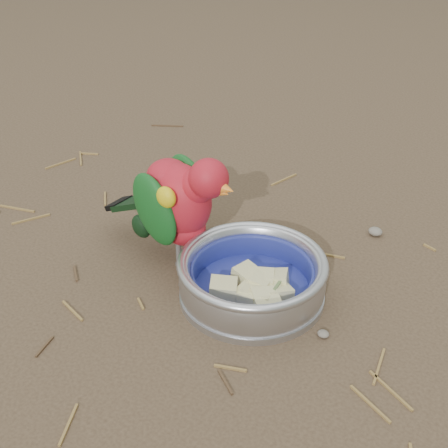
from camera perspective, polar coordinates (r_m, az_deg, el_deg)
The scene contains 6 objects.
ground at distance 0.88m, azimuth -4.55°, elevation -6.07°, with size 60.00×60.00×0.00m, color #4B3929.
food_bowl at distance 0.87m, azimuth 2.55°, elevation -6.20°, with size 0.20×0.20×0.02m, color #B2B2BA.
bowl_wall at distance 0.85m, azimuth 2.60°, elevation -4.61°, with size 0.20×0.20×0.04m, color #B2B2BA, non-canonical shape.
fruit_wedges at distance 0.85m, azimuth 2.59°, elevation -4.98°, with size 0.12×0.12×0.03m, color beige, non-canonical shape.
lory_parrot at distance 0.90m, azimuth -4.01°, elevation 1.38°, with size 0.10×0.21×0.17m, color #AD1724, non-canonical shape.
ground_debris at distance 0.94m, azimuth -3.46°, elevation -2.94°, with size 0.90×0.80×0.01m, color olive, non-canonical shape.
Camera 1 is at (0.48, -0.51, 0.54)m, focal length 50.00 mm.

